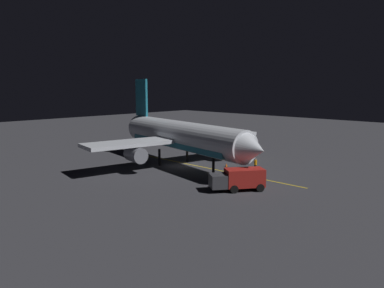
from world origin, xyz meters
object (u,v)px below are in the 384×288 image
airliner (180,136)px  traffic_cone_near_right (226,165)px  ground_crew_worker (255,165)px  traffic_cone_near_left (235,160)px  traffic_cone_under_wing (227,182)px  catering_truck (234,148)px  baggage_truck (239,179)px

airliner → traffic_cone_near_right: bearing=125.9°
ground_crew_worker → traffic_cone_near_right: 4.64m
traffic_cone_near_left → traffic_cone_under_wing: 13.62m
catering_truck → traffic_cone_under_wing: catering_truck is taller
catering_truck → traffic_cone_under_wing: (15.13, 10.70, -1.00)m
baggage_truck → traffic_cone_near_right: size_ratio=11.19×
baggage_truck → ground_crew_worker: 10.30m
airliner → ground_crew_worker: (-4.75, 10.07, -3.46)m
airliner → ground_crew_worker: bearing=115.3°
airliner → baggage_truck: size_ratio=5.51×
traffic_cone_near_right → traffic_cone_under_wing: 9.61m
traffic_cone_near_left → traffic_cone_under_wing: same height
ground_crew_worker → traffic_cone_under_wing: size_ratio=3.16×
ground_crew_worker → airliner: bearing=-64.7°
airliner → catering_truck: airliner is taller
baggage_truck → catering_truck: (-16.29, -13.46, -0.01)m
baggage_truck → catering_truck: size_ratio=1.05×
baggage_truck → traffic_cone_near_left: baggage_truck is taller
traffic_cone_near_left → catering_truck: bearing=-139.9°
catering_truck → traffic_cone_near_right: bearing=31.2°
airliner → baggage_truck: 15.39m
catering_truck → traffic_cone_near_left: (3.77, 3.18, -1.00)m
airliner → traffic_cone_near_left: size_ratio=61.60×
baggage_truck → traffic_cone_near_right: baggage_truck is taller
airliner → traffic_cone_near_left: bearing=152.8°
airliner → baggage_truck: airliner is taller
ground_crew_worker → traffic_cone_near_right: (0.75, -4.54, -0.64)m
ground_crew_worker → traffic_cone_under_wing: bearing=10.6°
traffic_cone_near_right → ground_crew_worker: bearing=99.3°
baggage_truck → catering_truck: bearing=-140.4°
ground_crew_worker → catering_truck: bearing=-127.0°
baggage_truck → traffic_cone_under_wing: size_ratio=11.19×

